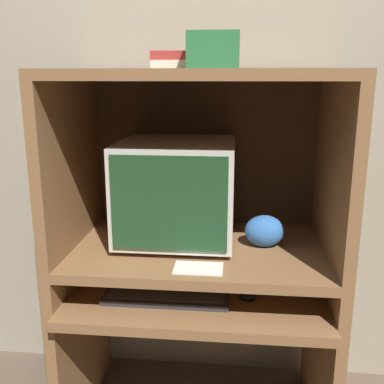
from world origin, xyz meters
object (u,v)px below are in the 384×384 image
object	(u,v)px
snack_bag	(264,231)
storage_box	(214,51)
crt_monitor	(177,190)
mouse	(248,296)
book_stack	(172,60)
keyboard	(167,295)

from	to	relation	value
snack_bag	storage_box	world-z (taller)	storage_box
crt_monitor	storage_box	distance (m)	0.54
mouse	book_stack	distance (m)	0.90
storage_box	book_stack	bearing A→B (deg)	151.19
crt_monitor	mouse	world-z (taller)	crt_monitor
snack_bag	mouse	bearing A→B (deg)	-111.26
keyboard	storage_box	world-z (taller)	storage_box
snack_bag	book_stack	distance (m)	0.73
storage_box	keyboard	bearing A→B (deg)	-138.78
crt_monitor	mouse	distance (m)	0.48
snack_bag	book_stack	bearing A→B (deg)	172.18
crt_monitor	keyboard	size ratio (longest dim) A/B	0.98
mouse	book_stack	world-z (taller)	book_stack
snack_bag	book_stack	size ratio (longest dim) A/B	1.01
keyboard	mouse	xyz separation A→B (m)	(0.29, 0.01, 0.00)
mouse	storage_box	bearing A→B (deg)	139.17
keyboard	book_stack	bearing A→B (deg)	90.47
crt_monitor	snack_bag	distance (m)	0.37
mouse	snack_bag	world-z (taller)	snack_bag
mouse	book_stack	xyz separation A→B (m)	(-0.30, 0.21, 0.83)
crt_monitor	keyboard	world-z (taller)	crt_monitor
book_stack	storage_box	size ratio (longest dim) A/B	0.83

